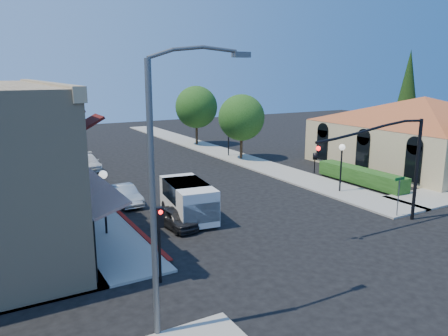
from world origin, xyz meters
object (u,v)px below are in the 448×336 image
lamppost_left_near (104,186)px  lamppost_left_far (58,147)px  white_van (188,198)px  parked_car_d (77,152)px  lamppost_right_near (342,156)px  street_tree_a (241,118)px  parked_car_a (176,218)px  parked_car_c (88,162)px  parked_car_b (125,195)px  street_tree_b (196,107)px  signal_mast_arm (393,155)px  secondary_signal (160,231)px  street_name_sign (399,190)px  conifer_far (407,92)px  cobra_streetlight (163,181)px  lamppost_right_far (228,130)px

lamppost_left_near → lamppost_left_far: same height
white_van → parked_car_d: white_van is taller
lamppost_left_near → lamppost_left_far: bearing=90.0°
lamppost_left_far → lamppost_right_near: same height
street_tree_a → lamppost_left_far: 17.36m
parked_car_a → parked_car_c: parked_car_c is taller
lamppost_left_far → parked_car_b: (2.59, -9.00, -2.10)m
street_tree_b → signal_mast_arm: size_ratio=0.88×
parked_car_b → parked_car_d: (0.73, 18.37, -0.10)m
street_tree_b → lamppost_left_far: street_tree_b is taller
secondary_signal → street_name_sign: 15.53m
white_van → street_tree_a: bearing=48.2°
conifer_far → parked_car_a: conifer_far is taller
signal_mast_arm → parked_car_d: signal_mast_arm is taller
secondary_signal → parked_car_d: secondary_signal is taller
cobra_streetlight → street_name_sign: size_ratio=3.72×
street_tree_b → street_name_sign: size_ratio=2.81×
white_van → parked_car_b: (-2.39, 4.78, -0.64)m
parked_car_a → parked_car_d: size_ratio=0.88×
secondary_signal → lamppost_right_near: 17.77m
cobra_streetlight → lamppost_right_far: 31.53m
street_tree_a → lamppost_right_far: size_ratio=1.82×
lamppost_right_near → parked_car_b: (-14.41, 5.00, -2.10)m
parked_car_a → parked_car_c: (-0.77, 17.81, 0.07)m
lamppost_left_far → parked_car_a: lamppost_left_far is taller
street_name_sign → lamppost_left_far: 25.48m
parked_car_a → parked_car_b: size_ratio=0.88×
street_tree_a → white_van: size_ratio=1.25×
street_tree_b → lamppost_right_far: bearing=-92.1°
lamppost_right_near → signal_mast_arm: bearing=-112.1°
street_tree_b → street_tree_a: bearing=-90.0°
street_tree_b → white_van: 26.98m
conifer_far → cobra_streetlight: (-37.15, -20.00, -1.09)m
cobra_streetlight → lamppost_right_far: bearing=55.8°
street_tree_a → lamppost_left_far: (-17.30, 0.00, -1.46)m
street_tree_a → signal_mast_arm: street_tree_a is taller
parked_car_d → signal_mast_arm: bearing=-65.4°
street_tree_a → lamppost_right_near: (-0.30, -14.00, -1.46)m
secondary_signal → parked_car_d: size_ratio=0.87×
street_tree_b → secondary_signal: 34.97m
street_tree_b → street_name_sign: (-1.30, -29.80, -2.85)m
white_van → parked_car_b: white_van is taller
lamppost_right_far → street_tree_a: bearing=-81.5°
street_name_sign → white_van: bearing=151.3°
conifer_far → signal_mast_arm: 27.71m
signal_mast_arm → parked_car_c: signal_mast_arm is taller
street_name_sign → parked_car_c: size_ratio=0.56×
cobra_streetlight → parked_car_c: (3.58, 27.00, -4.62)m
street_name_sign → lamppost_left_far: lamppost_left_far is taller
conifer_far → lamppost_left_far: bearing=173.7°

